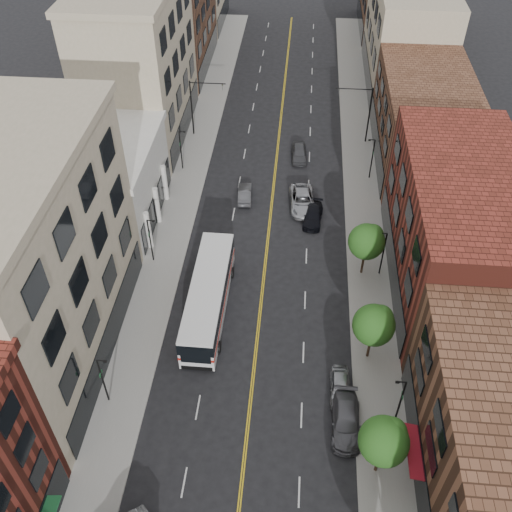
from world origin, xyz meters
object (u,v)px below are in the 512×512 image
(car_lane_b, at_px, (302,201))
(city_bus, at_px, (208,295))
(car_parked_far, at_px, (340,387))
(car_lane_behind, at_px, (245,193))
(car_lane_a, at_px, (313,215))
(car_lane_c, at_px, (299,153))
(car_parked_mid, at_px, (346,421))

(car_lane_b, bearing_deg, city_bus, -121.52)
(car_parked_far, height_order, car_lane_behind, same)
(car_lane_a, xyz_separation_m, car_lane_c, (-1.84, 11.94, 0.09))
(car_lane_behind, height_order, car_lane_c, car_lane_c)
(car_lane_b, bearing_deg, car_parked_mid, -86.92)
(car_lane_b, relative_size, car_lane_c, 1.31)
(car_lane_a, distance_m, car_lane_c, 12.08)
(car_parked_far, bearing_deg, car_lane_behind, 112.73)
(city_bus, relative_size, car_lane_b, 2.31)
(car_parked_mid, distance_m, car_parked_far, 2.99)
(car_lane_behind, bearing_deg, car_lane_a, 152.56)
(car_parked_far, relative_size, car_lane_a, 0.86)
(car_parked_mid, bearing_deg, car_lane_c, 97.71)
(car_lane_a, relative_size, car_lane_c, 1.04)
(city_bus, xyz_separation_m, car_lane_b, (7.89, 16.02, -1.20))
(city_bus, distance_m, car_lane_b, 17.90)
(car_lane_c, bearing_deg, car_lane_b, -89.58)
(car_parked_mid, height_order, car_lane_a, car_parked_mid)
(car_lane_behind, bearing_deg, car_parked_mid, 106.23)
(city_bus, distance_m, car_lane_a, 16.49)
(car_parked_far, xyz_separation_m, car_lane_c, (-4.21, 33.31, 0.08))
(city_bus, bearing_deg, car_lane_behind, 85.36)
(car_parked_far, bearing_deg, car_parked_mid, -82.51)
(car_parked_far, distance_m, car_lane_a, 21.50)
(city_bus, bearing_deg, car_lane_a, 56.72)
(car_lane_behind, height_order, car_lane_b, car_lane_b)
(car_parked_mid, height_order, car_lane_behind, car_parked_mid)
(car_lane_behind, bearing_deg, car_parked_far, 107.76)
(car_lane_behind, xyz_separation_m, car_lane_b, (6.41, -0.92, 0.14))
(city_bus, distance_m, car_lane_c, 26.67)
(car_parked_mid, bearing_deg, city_bus, 138.53)
(car_lane_a, bearing_deg, city_bus, -118.25)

